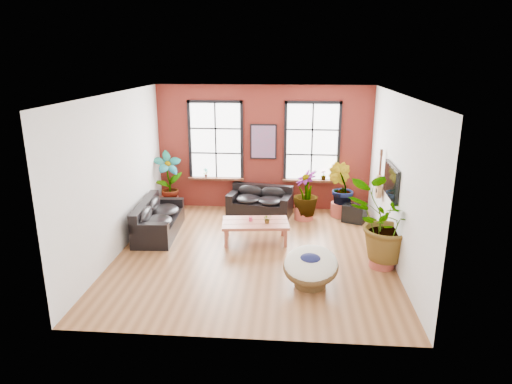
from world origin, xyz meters
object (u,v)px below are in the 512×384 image
sofa_back (260,202)px  sofa_left (157,219)px  papasan_chair (311,266)px  coffee_table (255,224)px

sofa_back → sofa_left: (-2.44, -1.68, 0.02)m
sofa_left → papasan_chair: (3.69, -2.39, 0.03)m
sofa_back → sofa_left: size_ratio=0.86×
sofa_left → coffee_table: size_ratio=1.32×
sofa_left → papasan_chair: 4.40m
coffee_table → sofa_left: bearing=167.1°
sofa_back → papasan_chair: (1.25, -4.07, 0.05)m
sofa_left → papasan_chair: size_ratio=1.72×
sofa_left → coffee_table: sofa_left is taller
sofa_back → sofa_left: bearing=-134.6°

